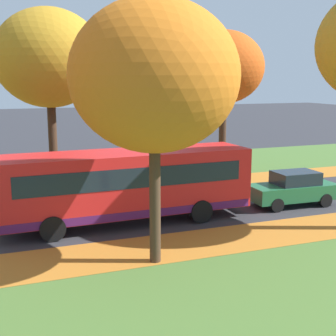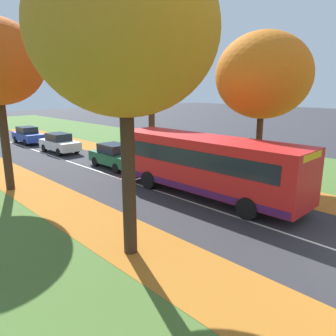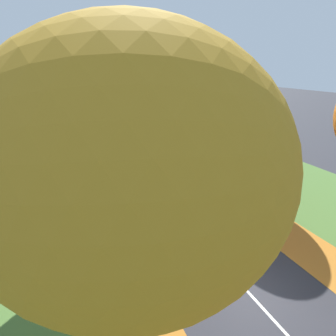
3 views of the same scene
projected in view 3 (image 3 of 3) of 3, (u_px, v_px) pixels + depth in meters
The scene contains 15 objects.
ground_plane at pixel (248, 292), 10.81m from camera, with size 160.00×160.00×0.00m, color #2D2D33.
grass_verge_left at pixel (24, 166), 24.16m from camera, with size 12.00×90.00×0.01m, color #476B2D.
leaf_litter_left at pixel (84, 182), 20.86m from camera, with size 2.80×60.00×0.00m, color #B26B23.
grass_verge_right at pixel (196, 143), 31.25m from camera, with size 12.00×90.00×0.01m, color #476B2D.
leaf_litter_right at pixel (186, 165), 24.40m from camera, with size 2.80×60.00×0.00m, color #B26B23.
road_centre_line at pixel (121, 153), 27.71m from camera, with size 0.12×80.00×0.01m, color silver.
tree_left_nearest at pixel (134, 168), 4.63m from camera, with size 5.33×5.33×9.51m.
tree_left_near at pixel (78, 107), 12.13m from camera, with size 5.47×5.47×9.39m.
tree_left_mid at pixel (57, 94), 20.55m from camera, with size 4.71×4.71×8.70m.
tree_right_near at pixel (238, 107), 18.15m from camera, with size 5.25×5.25×8.35m.
tree_right_mid at pixel (177, 82), 25.37m from camera, with size 4.94×4.94×9.38m.
bus at pixel (178, 173), 18.25m from camera, with size 2.86×10.46×2.98m.
car_green_lead at pixel (142, 152), 25.50m from camera, with size 1.88×4.25×1.62m.
car_white_following at pixel (119, 134), 31.88m from camera, with size 1.87×4.24×1.62m.
car_blue_third_in_line at pixel (107, 124), 37.39m from camera, with size 1.81×4.21×1.62m.
Camera 3 is at (-6.39, -6.02, 8.78)m, focal length 28.00 mm.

